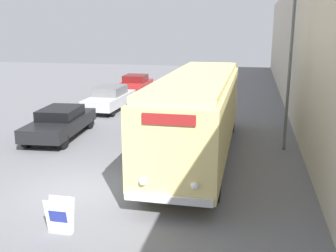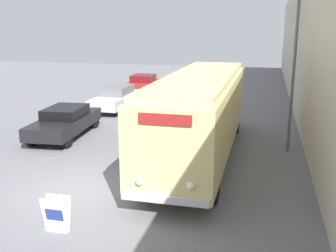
{
  "view_description": "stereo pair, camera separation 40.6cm",
  "coord_description": "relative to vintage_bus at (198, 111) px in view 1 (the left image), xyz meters",
  "views": [
    {
      "loc": [
        5.08,
        -10.32,
        4.95
      ],
      "look_at": [
        2.51,
        1.57,
        1.86
      ],
      "focal_mm": 42.0,
      "sensor_mm": 36.0,
      "label": 1
    },
    {
      "loc": [
        5.48,
        -10.22,
        4.95
      ],
      "look_at": [
        2.51,
        1.57,
        1.86
      ],
      "focal_mm": 42.0,
      "sensor_mm": 36.0,
      "label": 2
    }
  ],
  "objects": [
    {
      "name": "streetlamp",
      "position": [
        3.37,
        1.62,
        2.79
      ],
      "size": [
        0.36,
        0.36,
        7.23
      ],
      "color": "#595E60",
      "rests_on": "ground_plane"
    },
    {
      "name": "vintage_bus",
      "position": [
        0.0,
        0.0,
        0.0
      ],
      "size": [
        2.47,
        10.86,
        3.22
      ],
      "color": "black",
      "rests_on": "ground_plane"
    },
    {
      "name": "parked_car_mid",
      "position": [
        -6.42,
        7.62,
        -1.08
      ],
      "size": [
        1.8,
        4.75,
        1.44
      ],
      "rotation": [
        0.0,
        0.0,
        -0.01
      ],
      "color": "black",
      "rests_on": "ground_plane"
    },
    {
      "name": "ground_plane",
      "position": [
        -3.11,
        -4.24,
        -1.82
      ],
      "size": [
        80.0,
        80.0,
        0.0
      ],
      "primitive_type": "plane",
      "color": "slate"
    },
    {
      "name": "sign_board",
      "position": [
        -2.47,
        -6.55,
        -1.38
      ],
      "size": [
        0.67,
        0.34,
        0.91
      ],
      "color": "gray",
      "rests_on": "ground_plane"
    },
    {
      "name": "parked_car_far",
      "position": [
        -6.53,
        13.26,
        -1.06
      ],
      "size": [
        2.0,
        4.13,
        1.46
      ],
      "rotation": [
        0.0,
        0.0,
        0.04
      ],
      "color": "black",
      "rests_on": "ground_plane"
    },
    {
      "name": "parked_car_near",
      "position": [
        -6.51,
        1.4,
        -1.1
      ],
      "size": [
        2.23,
        4.92,
        1.35
      ],
      "rotation": [
        0.0,
        0.0,
        0.08
      ],
      "color": "black",
      "rests_on": "ground_plane"
    },
    {
      "name": "building_wall_right",
      "position": [
        4.18,
        5.76,
        1.89
      ],
      "size": [
        0.3,
        60.0,
        7.41
      ],
      "color": "beige",
      "rests_on": "ground_plane"
    }
  ]
}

